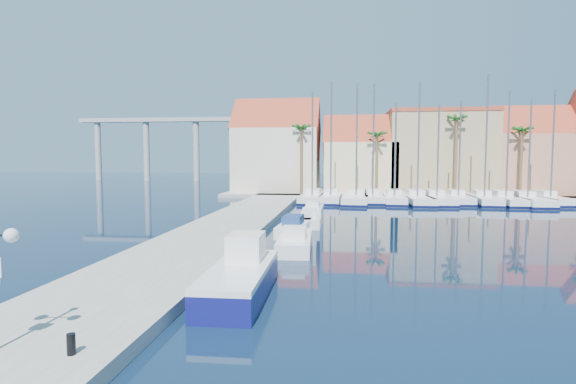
% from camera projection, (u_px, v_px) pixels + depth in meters
% --- Properties ---
extents(ground, '(260.00, 260.00, 0.00)m').
position_uv_depth(ground, '(351.00, 292.00, 18.33)').
color(ground, black).
rests_on(ground, ground).
extents(quay_west, '(6.00, 77.00, 0.50)m').
position_uv_depth(quay_west, '(224.00, 229.00, 32.77)').
color(quay_west, gray).
rests_on(quay_west, ground).
extents(shore_north, '(54.00, 16.00, 0.50)m').
position_uv_depth(shore_north, '(416.00, 193.00, 64.58)').
color(shore_north, gray).
rests_on(shore_north, ground).
extents(bollard, '(0.22, 0.22, 0.55)m').
position_uv_depth(bollard, '(71.00, 344.00, 11.41)').
color(bollard, black).
rests_on(bollard, quay_west).
extents(fishing_boat, '(2.30, 6.60, 2.30)m').
position_uv_depth(fishing_boat, '(241.00, 276.00, 17.93)').
color(fishing_boat, '#0F125B').
rests_on(fishing_boat, ground).
extents(motorboat_west_0, '(2.19, 6.03, 1.40)m').
position_uv_depth(motorboat_west_0, '(295.00, 241.00, 26.79)').
color(motorboat_west_0, white).
rests_on(motorboat_west_0, ground).
extents(motorboat_west_1, '(2.21, 5.81, 1.40)m').
position_uv_depth(motorboat_west_1, '(294.00, 227.00, 32.23)').
color(motorboat_west_1, white).
rests_on(motorboat_west_1, ground).
extents(motorboat_west_2, '(1.89, 5.27, 1.40)m').
position_uv_depth(motorboat_west_2, '(310.00, 219.00, 36.21)').
color(motorboat_west_2, white).
rests_on(motorboat_west_2, ground).
extents(motorboat_west_3, '(1.72, 5.32, 1.40)m').
position_uv_depth(motorboat_west_3, '(313.00, 210.00, 42.08)').
color(motorboat_west_3, white).
rests_on(motorboat_west_3, ground).
extents(sailboat_0, '(3.02, 9.46, 13.13)m').
position_uv_depth(sailboat_0, '(313.00, 197.00, 54.39)').
color(sailboat_0, white).
rests_on(sailboat_0, ground).
extents(sailboat_1, '(2.76, 9.26, 14.27)m').
position_uv_depth(sailboat_1, '(331.00, 197.00, 54.22)').
color(sailboat_1, white).
rests_on(sailboat_1, ground).
extents(sailboat_2, '(3.71, 11.10, 14.05)m').
position_uv_depth(sailboat_2, '(356.00, 198.00, 53.76)').
color(sailboat_2, white).
rests_on(sailboat_2, ground).
extents(sailboat_3, '(2.65, 8.38, 14.06)m').
position_uv_depth(sailboat_3, '(372.00, 197.00, 54.16)').
color(sailboat_3, white).
rests_on(sailboat_3, ground).
extents(sailboat_4, '(2.72, 9.10, 11.71)m').
position_uv_depth(sailboat_4, '(394.00, 198.00, 53.21)').
color(sailboat_4, white).
rests_on(sailboat_4, ground).
extents(sailboat_5, '(3.15, 10.42, 14.13)m').
position_uv_depth(sailboat_5, '(416.00, 199.00, 52.86)').
color(sailboat_5, white).
rests_on(sailboat_5, ground).
extents(sailboat_6, '(2.91, 10.33, 11.53)m').
position_uv_depth(sailboat_6, '(436.00, 199.00, 52.99)').
color(sailboat_6, white).
rests_on(sailboat_6, ground).
extents(sailboat_7, '(2.45, 8.70, 12.02)m').
position_uv_depth(sailboat_7, '(457.00, 198.00, 53.05)').
color(sailboat_7, white).
rests_on(sailboat_7, ground).
extents(sailboat_8, '(2.98, 9.41, 14.84)m').
position_uv_depth(sailboat_8, '(483.00, 199.00, 52.25)').
color(sailboat_8, white).
rests_on(sailboat_8, ground).
extents(sailboat_9, '(2.94, 9.78, 12.98)m').
position_uv_depth(sailboat_9, '(504.00, 199.00, 51.93)').
color(sailboat_9, white).
rests_on(sailboat_9, ground).
extents(sailboat_10, '(2.88, 10.28, 11.87)m').
position_uv_depth(sailboat_10, '(525.00, 200.00, 51.34)').
color(sailboat_10, white).
rests_on(sailboat_10, ground).
extents(sailboat_11, '(2.78, 8.44, 13.03)m').
position_uv_depth(sailboat_11, '(548.00, 199.00, 51.88)').
color(sailboat_11, white).
rests_on(sailboat_11, ground).
extents(building_0, '(12.30, 9.00, 13.50)m').
position_uv_depth(building_0, '(277.00, 150.00, 65.54)').
color(building_0, beige).
rests_on(building_0, shore_north).
extents(building_1, '(10.30, 8.00, 11.00)m').
position_uv_depth(building_1, '(360.00, 158.00, 64.17)').
color(building_1, beige).
rests_on(building_1, shore_north).
extents(building_2, '(14.20, 10.20, 11.50)m').
position_uv_depth(building_2, '(438.00, 152.00, 63.74)').
color(building_2, tan).
rests_on(building_2, shore_north).
extents(building_3, '(10.30, 8.00, 12.00)m').
position_uv_depth(building_3, '(530.00, 154.00, 61.31)').
color(building_3, tan).
rests_on(building_3, shore_north).
extents(palm_0, '(2.60, 2.60, 10.15)m').
position_uv_depth(palm_0, '(301.00, 130.00, 59.90)').
color(palm_0, brown).
rests_on(palm_0, shore_north).
extents(palm_1, '(2.60, 2.60, 9.15)m').
position_uv_depth(palm_1, '(377.00, 137.00, 58.75)').
color(palm_1, brown).
rests_on(palm_1, shore_north).
extents(palm_2, '(2.60, 2.60, 11.15)m').
position_uv_depth(palm_2, '(457.00, 122.00, 57.38)').
color(palm_2, brown).
rests_on(palm_2, shore_north).
extents(palm_3, '(2.60, 2.60, 9.65)m').
position_uv_depth(palm_3, '(522.00, 132.00, 56.51)').
color(palm_3, brown).
rests_on(palm_3, shore_north).
extents(viaduct, '(48.00, 2.20, 14.45)m').
position_uv_depth(viaduct, '(175.00, 136.00, 103.43)').
color(viaduct, '#9E9E99').
rests_on(viaduct, ground).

